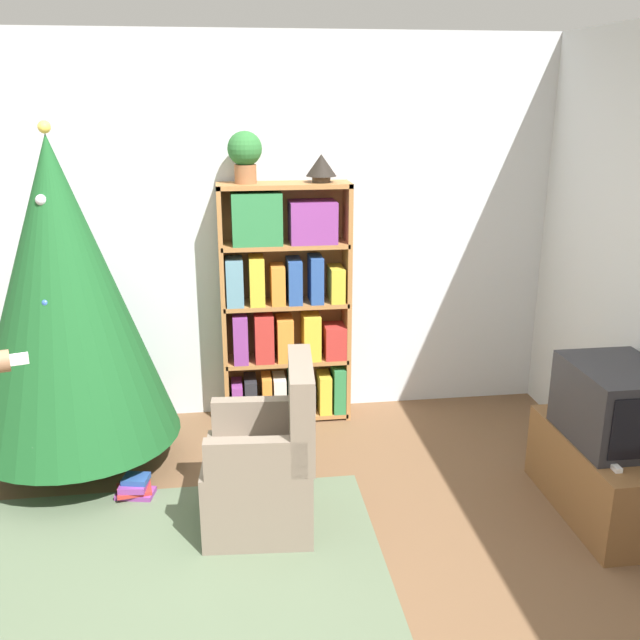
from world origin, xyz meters
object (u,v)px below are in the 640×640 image
object	(u,v)px
television	(616,404)
armchair	(266,469)
bookshelf	(285,304)
christmas_tree	(63,294)
table_lamp	(321,166)
potted_plant	(245,153)

from	to	relation	value
television	armchair	distance (m)	1.88
bookshelf	christmas_tree	bearing A→B (deg)	-158.26
television	armchair	xyz separation A→B (m)	(-1.84, 0.14, -0.33)
bookshelf	television	world-z (taller)	bookshelf
bookshelf	table_lamp	xyz separation A→B (m)	(0.25, 0.01, 0.92)
bookshelf	christmas_tree	world-z (taller)	christmas_tree
television	potted_plant	xyz separation A→B (m)	(-1.86, 1.45, 1.20)
christmas_tree	table_lamp	bearing A→B (deg)	18.72
table_lamp	potted_plant	bearing A→B (deg)	180.00
television	bookshelf	bearing A→B (deg)	138.30
christmas_tree	potted_plant	size ratio (longest dim) A/B	6.31
bookshelf	christmas_tree	distance (m)	1.45
potted_plant	christmas_tree	bearing A→B (deg)	-153.81
television	potted_plant	world-z (taller)	potted_plant
television	potted_plant	bearing A→B (deg)	142.07
armchair	table_lamp	bearing A→B (deg)	164.38
bookshelf	table_lamp	size ratio (longest dim) A/B	8.29
television	table_lamp	bearing A→B (deg)	133.38
christmas_tree	potted_plant	bearing A→B (deg)	26.19
television	armchair	world-z (taller)	armchair
bookshelf	television	distance (m)	2.18
potted_plant	table_lamp	world-z (taller)	potted_plant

